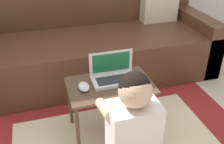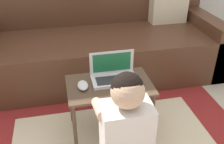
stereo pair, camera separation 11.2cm
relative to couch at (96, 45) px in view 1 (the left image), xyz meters
name	(u,v)px [view 1 (the left image)]	position (x,y,z in m)	size (l,w,h in m)	color
ground_plane	(122,139)	(-0.06, -0.99, -0.28)	(16.00, 16.00, 0.00)	beige
couch	(96,45)	(0.00, 0.00, 0.00)	(2.18, 0.88, 0.81)	#4C2D1E
laptop_desk	(110,91)	(-0.11, -0.88, 0.06)	(0.55, 0.35, 0.39)	#4C3828
laptop	(114,75)	(-0.07, -0.83, 0.15)	(0.30, 0.17, 0.18)	silver
computer_mouse	(84,87)	(-0.28, -0.88, 0.13)	(0.07, 0.11, 0.03)	silver
person_seated	(132,139)	(-0.11, -1.31, 0.03)	(0.34, 0.36, 0.71)	silver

